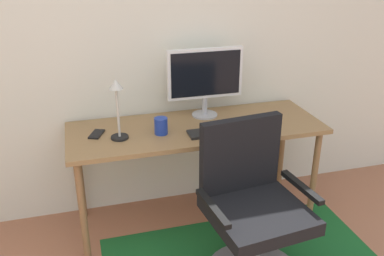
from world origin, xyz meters
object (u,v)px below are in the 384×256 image
at_px(desk, 196,135).
at_px(coffee_cup, 161,126).
at_px(monitor, 205,76).
at_px(cell_phone, 97,134).
at_px(keyboard, 221,131).
at_px(office_chair, 252,219).
at_px(computer_mouse, 266,125).
at_px(desk_lamp, 117,102).

bearing_deg(desk, coffee_cup, -166.15).
relative_size(monitor, coffee_cup, 4.88).
distance_m(coffee_cup, cell_phone, 0.41).
height_order(keyboard, office_chair, office_chair).
height_order(desk, coffee_cup, coffee_cup).
bearing_deg(keyboard, desk, 129.33).
distance_m(keyboard, computer_mouse, 0.31).
distance_m(monitor, computer_mouse, 0.53).
distance_m(monitor, coffee_cup, 0.49).
relative_size(keyboard, computer_mouse, 4.13).
relative_size(desk, coffee_cup, 15.71).
bearing_deg(computer_mouse, monitor, 135.58).
distance_m(desk, office_chair, 0.72).
bearing_deg(coffee_cup, office_chair, -55.68).
xyz_separation_m(monitor, desk_lamp, (-0.63, -0.23, -0.05)).
bearing_deg(cell_phone, keyboard, 10.01).
distance_m(monitor, desk_lamp, 0.67).
xyz_separation_m(cell_phone, office_chair, (0.80, -0.68, -0.34)).
bearing_deg(office_chair, desk_lamp, 132.10).
relative_size(coffee_cup, desk_lamp, 0.28).
relative_size(cell_phone, desk_lamp, 0.36).
height_order(desk, desk_lamp, desk_lamp).
bearing_deg(coffee_cup, keyboard, -13.17).
distance_m(desk, computer_mouse, 0.47).
bearing_deg(office_chair, keyboard, 86.21).
bearing_deg(coffee_cup, computer_mouse, -7.56).
height_order(monitor, keyboard, monitor).
bearing_deg(coffee_cup, cell_phone, 166.70).
relative_size(keyboard, office_chair, 0.45).
bearing_deg(computer_mouse, office_chair, -120.28).
xyz_separation_m(desk, coffee_cup, (-0.25, -0.06, 0.12)).
xyz_separation_m(computer_mouse, coffee_cup, (-0.69, 0.09, 0.04)).
bearing_deg(desk_lamp, desk, 6.80).
height_order(computer_mouse, cell_phone, computer_mouse).
relative_size(coffee_cup, cell_phone, 0.77).
bearing_deg(monitor, desk_lamp, -160.16).
distance_m(desk, monitor, 0.41).
xyz_separation_m(monitor, computer_mouse, (0.32, -0.32, -0.27)).
distance_m(desk, keyboard, 0.21).
height_order(desk, cell_phone, cell_phone).
relative_size(desk, desk_lamp, 4.41).
bearing_deg(monitor, keyboard, -87.63).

